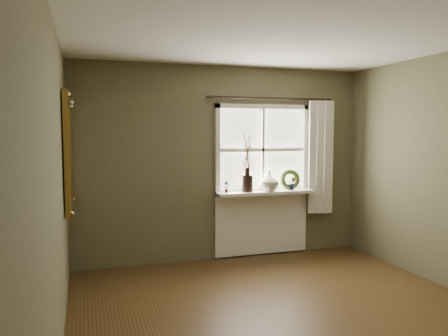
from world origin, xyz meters
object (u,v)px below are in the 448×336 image
wreath (290,182)px  cream_vase (269,181)px  gilt_mirror (68,152)px  dark_jug (247,183)px

wreath → cream_vase: bearing=-166.7°
cream_vase → gilt_mirror: (-2.57, -0.42, 0.45)m
dark_jug → wreath: wreath is taller
cream_vase → wreath: 0.34m
dark_jug → wreath: size_ratio=0.80×
dark_jug → wreath: bearing=3.5°
cream_vase → gilt_mirror: gilt_mirror is taller
cream_vase → wreath: (0.33, 0.04, -0.03)m
gilt_mirror → dark_jug: bearing=10.6°
wreath → gilt_mirror: 2.98m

